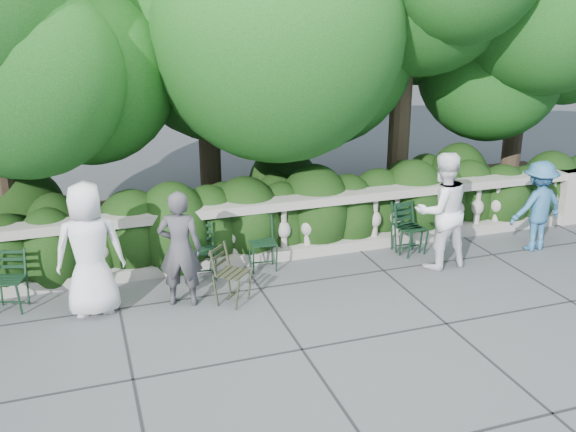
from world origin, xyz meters
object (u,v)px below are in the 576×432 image
object	(u,v)px
chair_d	(204,282)
chair_weathered	(242,304)
chair_c	(265,273)
chair_e	(409,254)
person_businessman	(89,249)
person_older_blue	(538,206)
chair_b	(9,315)
chair_f	(416,256)
person_casual_man	(441,211)
person_woman_grey	(180,249)

from	to	relation	value
chair_d	chair_weathered	world-z (taller)	same
chair_c	chair_e	bearing A→B (deg)	4.05
person_businessman	chair_e	bearing A→B (deg)	-172.74
chair_e	person_older_blue	size ratio (longest dim) A/B	0.55
chair_b	chair_weathered	size ratio (longest dim) A/B	1.00
person_businessman	person_older_blue	xyz separation A→B (m)	(7.09, 0.01, -0.15)
chair_d	person_businessman	size ratio (longest dim) A/B	0.46
chair_e	chair_f	bearing A→B (deg)	-63.54
chair_weathered	person_casual_man	size ratio (longest dim) A/B	0.46
chair_c	person_businessman	bearing A→B (deg)	-163.44
chair_e	person_casual_man	distance (m)	1.09
chair_f	person_older_blue	xyz separation A→B (m)	(2.03, -0.33, 0.76)
chair_e	person_casual_man	xyz separation A→B (m)	(0.18, -0.56, 0.92)
chair_c	chair_e	size ratio (longest dim) A/B	1.00
chair_c	person_older_blue	size ratio (longest dim) A/B	0.55
person_casual_man	chair_weathered	bearing A→B (deg)	4.84
chair_d	chair_weathered	bearing A→B (deg)	-63.92
chair_b	person_woman_grey	distance (m)	2.45
person_casual_man	person_older_blue	distance (m)	1.91
chair_d	chair_f	world-z (taller)	same
chair_b	person_woman_grey	world-z (taller)	person_woman_grey
chair_b	chair_f	distance (m)	6.18
chair_c	chair_f	world-z (taller)	same
chair_e	chair_f	distance (m)	0.13
chair_c	person_older_blue	world-z (taller)	person_older_blue
chair_b	person_businessman	xyz separation A→B (m)	(1.12, -0.29, 0.91)
chair_d	chair_weathered	size ratio (longest dim) A/B	1.00
person_older_blue	chair_weathered	bearing A→B (deg)	1.21
person_businessman	person_woman_grey	xyz separation A→B (m)	(1.16, -0.12, -0.10)
chair_b	chair_f	size ratio (longest dim) A/B	1.00
chair_d	person_woman_grey	bearing A→B (deg)	-120.80
chair_d	person_casual_man	distance (m)	3.78
chair_weathered	chair_b	bearing A→B (deg)	120.35
person_older_blue	chair_b	bearing A→B (deg)	-5.48
chair_c	chair_weathered	bearing A→B (deg)	-117.89
chair_d	chair_e	distance (m)	3.43
chair_c	person_casual_man	world-z (taller)	person_casual_man
chair_weathered	person_businessman	bearing A→B (deg)	121.17
chair_e	chair_f	xyz separation A→B (m)	(0.06, -0.12, 0.00)
person_businessman	person_older_blue	bearing A→B (deg)	-177.85
chair_f	chair_weathered	size ratio (longest dim) A/B	1.00
chair_e	person_older_blue	world-z (taller)	person_older_blue
chair_d	chair_c	bearing A→B (deg)	6.61
chair_c	person_older_blue	xyz separation A→B (m)	(4.56, -0.50, 0.76)
chair_e	person_woman_grey	size ratio (longest dim) A/B	0.52
chair_c	chair_f	xyz separation A→B (m)	(2.53, -0.17, 0.00)
chair_e	person_businessman	bearing A→B (deg)	-173.48
chair_c	person_woman_grey	size ratio (longest dim) A/B	0.52
person_casual_man	chair_d	bearing A→B (deg)	-9.69
chair_d	person_woman_grey	world-z (taller)	person_woman_grey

